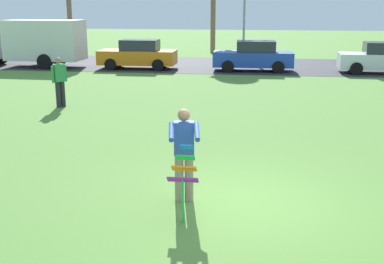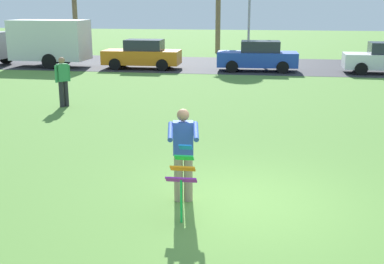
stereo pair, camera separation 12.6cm
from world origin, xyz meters
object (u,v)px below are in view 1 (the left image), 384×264
Objects in this scene: parked_car_white at (382,58)px; kite_held at (184,172)px; parked_car_blue at (254,57)px; person_walker_near at (60,80)px; parked_car_orange at (138,55)px; parked_truck_grey_van at (31,42)px; person_kite_flyer at (184,152)px.

kite_held is at bearing -110.81° from parked_car_white.
person_walker_near reaches higher than parked_car_blue.
person_walker_near is (-5.75, 8.52, 0.10)m from kite_held.
parked_car_white reaches higher than kite_held.
parked_car_orange is at bearing 89.39° from person_walker_near.
parked_car_orange is (6.17, -0.00, -0.64)m from parked_truck_grey_van.
parked_car_blue is at bearing 87.96° from kite_held.
parked_car_white is at bearing -0.02° from parked_car_blue.
person_kite_flyer is 19.07m from parked_car_orange.
person_kite_flyer reaches higher than kite_held.
parked_truck_grey_van is at bearing 180.00° from parked_car_orange.
parked_car_white is (19.03, -0.00, -0.64)m from parked_truck_grey_van.
person_walker_near is at bearing -121.54° from parked_car_blue.
parked_truck_grey_van is 12.51m from parked_car_blue.
person_walker_near is at bearing -141.08° from parked_car_white.
parked_car_blue and parked_car_white have the same top height.
parked_truck_grey_van is 19.04m from parked_car_white.
parked_truck_grey_van reaches higher than parked_car_orange.
kite_held is 22.38m from parked_truck_grey_van.
parked_car_white is 2.45× the size of person_walker_near.
kite_held is 0.29× the size of parked_car_blue.
parked_car_white is at bearing -0.00° from parked_truck_grey_van.
kite_held is 19.01m from parked_car_blue.
kite_held is 0.18× the size of parked_truck_grey_van.
kite_held is 0.71× the size of person_walker_near.
kite_held is at bearing -55.99° from person_walker_near.
person_kite_flyer is at bearing -57.37° from parked_truck_grey_van.
person_walker_near reaches higher than parked_car_white.
parked_car_blue is (12.49, 0.00, -0.64)m from parked_truck_grey_van.
parked_car_orange is at bearing 179.99° from parked_car_white.
parked_car_blue is 2.46× the size of person_walker_near.
parked_truck_grey_van is at bearing -180.00° from parked_car_blue.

